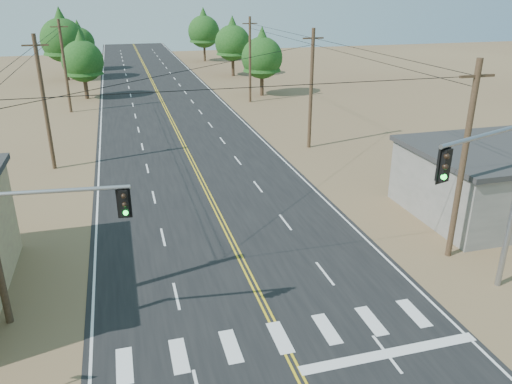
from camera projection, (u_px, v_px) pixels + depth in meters
name	position (u px, v px, depth m)	size (l,w,h in m)	color
road	(194.00, 165.00, 39.41)	(15.00, 200.00, 0.02)	black
utility_pole_left_mid	(44.00, 103.00, 36.67)	(1.80, 0.30, 10.00)	#4C3826
utility_pole_left_far	(65.00, 66.00, 54.53)	(1.80, 0.30, 10.00)	#4C3826
utility_pole_right_near	(463.00, 162.00, 24.02)	(1.80, 0.30, 10.00)	#4C3826
utility_pole_right_mid	(311.00, 89.00, 41.88)	(1.80, 0.30, 10.00)	#4C3826
utility_pole_right_far	(250.00, 59.00, 59.74)	(1.80, 0.30, 10.00)	#4C3826
signal_mast_left	(14.00, 245.00, 17.38)	(5.99, 0.97, 6.65)	gray
signal_mast_right	(497.00, 186.00, 20.38)	(5.82, 2.33, 7.98)	gray
tree_left_near	(82.00, 57.00, 61.53)	(5.07, 5.07, 8.45)	#3F2D1E
tree_left_mid	(62.00, 36.00, 74.16)	(6.43, 6.43, 10.71)	#3F2D1E
tree_left_far	(79.00, 40.00, 83.72)	(5.02, 5.02, 8.37)	#3F2D1E
tree_right_near	(262.00, 54.00, 63.43)	(5.23, 5.23, 8.72)	#3F2D1E
tree_right_mid	(233.00, 39.00, 78.32)	(5.56, 5.56, 9.26)	#3F2D1E
tree_right_far	(204.00, 28.00, 94.91)	(5.98, 5.98, 9.97)	#3F2D1E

